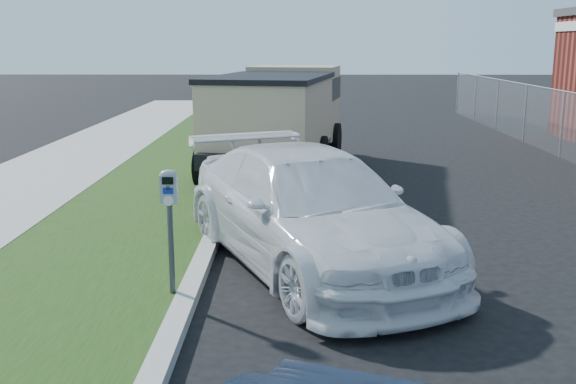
{
  "coord_description": "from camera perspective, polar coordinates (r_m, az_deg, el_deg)",
  "views": [
    {
      "loc": [
        -1.32,
        -8.34,
        3.07
      ],
      "look_at": [
        -1.4,
        1.0,
        1.0
      ],
      "focal_mm": 42.0,
      "sensor_mm": 36.0,
      "label": 1
    }
  ],
  "objects": [
    {
      "name": "white_wagon",
      "position": [
        9.48,
        1.64,
        -1.33
      ],
      "size": [
        4.34,
        5.98,
        1.61
      ],
      "primitive_type": "imported",
      "rotation": [
        0.0,
        0.0,
        0.42
      ],
      "color": "silver",
      "rests_on": "ground"
    },
    {
      "name": "ground",
      "position": [
        8.99,
        8.99,
        -7.64
      ],
      "size": [
        120.0,
        120.0,
        0.0
      ],
      "primitive_type": "plane",
      "color": "black",
      "rests_on": "ground"
    },
    {
      "name": "streetside",
      "position": [
        11.58,
        -21.08,
        -3.4
      ],
      "size": [
        6.12,
        50.0,
        0.15
      ],
      "color": "gray",
      "rests_on": "ground"
    },
    {
      "name": "dump_truck",
      "position": [
        16.64,
        -0.68,
        6.69
      ],
      "size": [
        3.49,
        6.61,
        2.47
      ],
      "rotation": [
        0.0,
        0.0,
        -0.19
      ],
      "color": "black",
      "rests_on": "ground"
    },
    {
      "name": "parking_meter",
      "position": [
        8.0,
        -10.01,
        -1.04
      ],
      "size": [
        0.21,
        0.15,
        1.5
      ],
      "rotation": [
        0.0,
        0.0,
        0.03
      ],
      "color": "#3F4247",
      "rests_on": "ground"
    }
  ]
}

